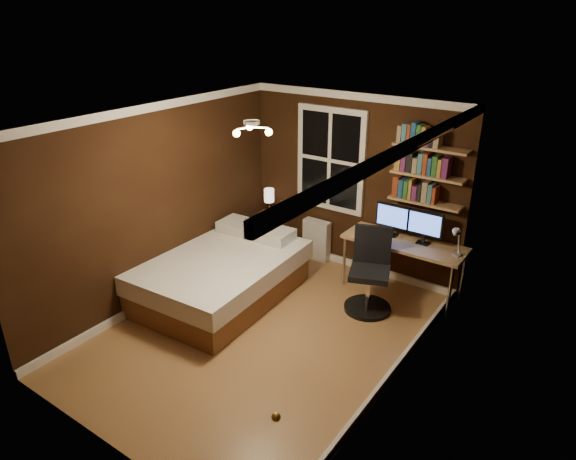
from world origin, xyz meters
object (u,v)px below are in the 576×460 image
Objects in this scene: monitor_right at (425,228)px; bed at (222,275)px; radiator at (317,240)px; nightstand at (270,233)px; desk at (404,246)px; desk_lamp at (457,241)px; monitor_left at (392,220)px; bedside_lamp at (269,203)px; office_chair at (369,279)px.

bed is at bearing -144.32° from monitor_right.
monitor_right is at bearing -4.23° from radiator.
nightstand is 2.25m from desk.
desk_lamp is (0.47, -0.17, 0.00)m from monitor_right.
monitor_left is (1.22, -0.12, 0.65)m from radiator.
desk is 0.36m from monitor_right.
monitor_left reaches higher than bedside_lamp.
bed reaches higher than radiator.
office_chair is (1.70, 0.83, 0.10)m from bed.
desk is at bearing 34.28° from bed.
desk_lamp is at bearing -3.10° from bedside_lamp.
monitor_right reaches higher than desk.
desk is at bearing -1.63° from bedside_lamp.
radiator is 1.49m from office_chair.
monitor_left is at bearing -6.97° from nightstand.
monitor_right is 1.04× the size of desk_lamp.
bedside_lamp is at bearing -179.56° from monitor_left.
desk_lamp is 1.14m from office_chair.
nightstand is at bearing 0.00° from bedside_lamp.
office_chair reaches higher than bedside_lamp.
monitor_right is (2.43, 0.02, 0.18)m from bedside_lamp.
monitor_left reaches higher than bed.
bed is at bearing -77.45° from bedside_lamp.
monitor_right reaches higher than bedside_lamp.
desk_lamp reaches higher than office_chair.
office_chair reaches higher than bed.
monitor_right is at bearing 0.36° from bedside_lamp.
nightstand is 1.23× the size of monitor_right.
nightstand is at bearing -179.64° from monitor_right.
monitor_left is (1.99, 0.02, 0.18)m from bedside_lamp.
monitor_right is at bearing 159.73° from desk_lamp.
bed is at bearing -152.51° from desk_lamp.
nightstand is 0.50m from bedside_lamp.
bed is 4.83× the size of monitor_left.
radiator reaches higher than nightstand.
monitor_right reaches higher than radiator.
bedside_lamp reaches higher than desk.
office_chair is (0.05, -0.67, -0.55)m from monitor_left.
bedside_lamp is 2.43m from monitor_right.
radiator is at bearing 10.11° from bedside_lamp.
desk is 0.68m from office_chair.
desk_lamp is (2.56, 1.33, 0.65)m from bed.
desk is 3.41× the size of monitor_left.
office_chair is at bearing 23.15° from bed.
nightstand is at bearing -169.89° from radiator.
bed is at bearing -142.82° from desk.
bed is 5.02× the size of desk_lamp.
desk is at bearing -9.04° from nightstand.
desk is (1.44, -0.20, 0.37)m from radiator.
radiator is at bearing 175.77° from monitor_right.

